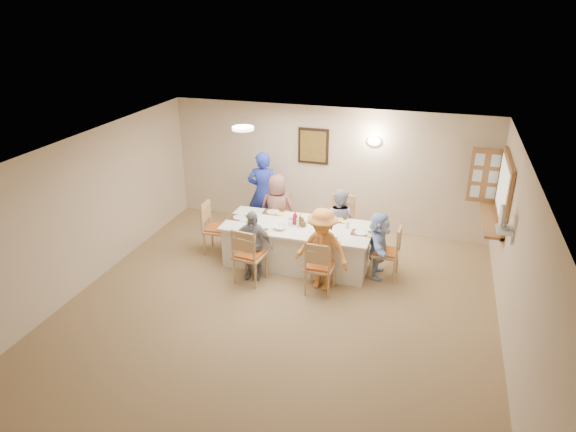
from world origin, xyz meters
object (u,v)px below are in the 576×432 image
(dining_table, at_px, (298,245))
(chair_back_left, at_px, (279,219))
(chair_left_end, at_px, (217,228))
(chair_front_left, at_px, (250,254))
(diner_back_right, at_px, (339,221))
(desk_fan, at_px, (504,220))
(chair_back_right, at_px, (340,224))
(caregiver, at_px, (263,192))
(condiment_ketchup, at_px, (295,218))
(diner_back_left, at_px, (277,210))
(diner_front_left, at_px, (252,245))
(diner_front_right, at_px, (322,250))
(chair_right_end, at_px, (386,251))
(chair_front_right, at_px, (320,265))
(serving_hatch, at_px, (504,192))
(diner_right_end, at_px, (378,245))

(dining_table, xyz_separation_m, chair_back_left, (-0.60, 0.80, 0.09))
(chair_back_left, xyz_separation_m, chair_left_end, (-0.95, -0.80, 0.03))
(chair_front_left, bearing_deg, diner_back_right, -121.82)
(desk_fan, bearing_deg, chair_back_right, 150.95)
(caregiver, bearing_deg, condiment_ketchup, 120.63)
(diner_back_left, bearing_deg, chair_front_left, 84.93)
(dining_table, bearing_deg, chair_left_end, 180.00)
(desk_fan, height_order, chair_front_left, desk_fan)
(diner_front_left, bearing_deg, chair_left_end, 143.26)
(diner_back_right, relative_size, diner_front_right, 0.89)
(chair_right_end, bearing_deg, chair_back_left, -107.36)
(diner_back_left, xyz_separation_m, diner_front_left, (0.00, -1.36, -0.09))
(caregiver, bearing_deg, chair_left_end, 55.59)
(dining_table, height_order, chair_back_right, chair_back_right)
(chair_back_right, xyz_separation_m, condiment_ketchup, (-0.66, -0.77, 0.37))
(dining_table, height_order, diner_front_right, diner_front_right)
(chair_back_right, bearing_deg, diner_front_right, -88.33)
(chair_front_right, xyz_separation_m, caregiver, (-1.65, 1.95, 0.37))
(chair_right_end, bearing_deg, diner_back_right, -122.55)
(chair_left_end, distance_m, diner_front_right, 2.26)
(chair_back_right, bearing_deg, condiment_ketchup, -129.04)
(serving_hatch, height_order, desk_fan, serving_hatch)
(dining_table, bearing_deg, serving_hatch, 11.89)
(chair_back_right, xyz_separation_m, chair_left_end, (-2.15, -0.80, -0.02))
(caregiver, distance_m, condiment_ketchup, 1.49)
(chair_front_left, bearing_deg, serving_hatch, -151.86)
(diner_right_end, relative_size, condiment_ketchup, 4.72)
(chair_back_left, bearing_deg, chair_front_left, -96.00)
(chair_back_right, xyz_separation_m, diner_front_left, (-1.20, -1.48, 0.10))
(chair_back_left, distance_m, chair_back_right, 1.20)
(desk_fan, relative_size, chair_right_end, 0.32)
(diner_right_end, bearing_deg, diner_front_right, 125.95)
(chair_front_right, distance_m, chair_right_end, 1.24)
(chair_back_right, bearing_deg, chair_back_left, -178.33)
(diner_front_right, xyz_separation_m, condiment_ketchup, (-0.66, 0.71, 0.18))
(dining_table, xyz_separation_m, chair_right_end, (1.55, 0.00, 0.10))
(chair_back_left, distance_m, condiment_ketchup, 1.03)
(desk_fan, xyz_separation_m, condiment_ketchup, (-3.27, 0.68, -0.67))
(dining_table, height_order, diner_back_right, diner_back_right)
(chair_back_right, height_order, caregiver, caregiver)
(chair_back_left, bearing_deg, diner_front_right, -56.96)
(serving_hatch, distance_m, diner_back_left, 4.00)
(diner_back_left, xyz_separation_m, condiment_ketchup, (0.54, -0.65, 0.18))
(dining_table, distance_m, chair_back_left, 1.00)
(dining_table, bearing_deg, chair_front_right, -53.13)
(chair_front_left, bearing_deg, condiment_ketchup, -115.73)
(diner_right_end, bearing_deg, dining_table, 86.29)
(chair_back_right, xyz_separation_m, diner_back_left, (-1.20, -0.12, 0.19))
(dining_table, xyz_separation_m, chair_back_right, (0.60, 0.80, 0.14))
(serving_hatch, xyz_separation_m, diner_back_left, (-3.92, -0.02, -0.80))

